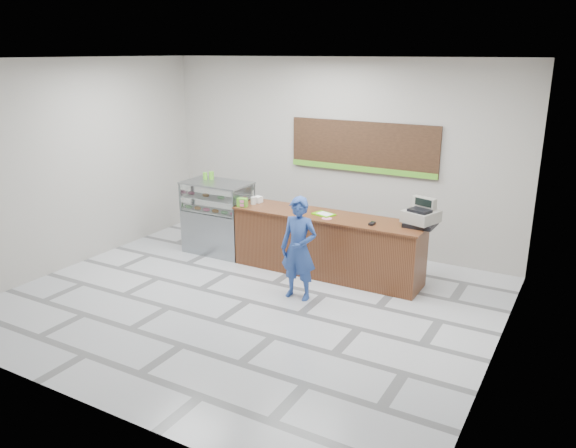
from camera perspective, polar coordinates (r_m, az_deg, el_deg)
The scene contains 16 objects.
floor at distance 8.53m, azimuth -4.07°, elevation -7.79°, with size 7.00×7.00×0.00m, color silver.
back_wall at distance 10.52m, azimuth 4.82°, elevation 7.03°, with size 7.00×7.00×0.00m, color #B2ACA4.
ceiling at distance 7.73m, azimuth -4.64°, elevation 16.43°, with size 7.00×7.00×0.00m, color silver.
sales_counter at distance 9.33m, azimuth 3.95°, elevation -2.11°, with size 3.26×0.76×1.03m.
display_case at distance 10.38m, azimuth -7.14°, elevation 0.72°, with size 1.22×0.72×1.33m.
menu_board at distance 10.24m, azimuth 7.57°, elevation 7.70°, with size 2.80×0.06×0.90m.
cash_register at distance 8.78m, azimuth 13.38°, elevation 0.80°, with size 0.57×0.58×0.42m.
card_terminal at distance 8.74m, azimuth 8.53°, elevation 0.05°, with size 0.07×0.14×0.04m, color black.
serving_tray at distance 9.19m, azimuth 3.66°, elevation 1.01°, with size 0.39×0.33×0.02m.
napkin_box at distance 9.93m, azimuth -3.06°, elevation 2.51°, with size 0.13×0.13×0.11m, color white.
straw_cup at distance 9.81m, azimuth -3.55°, elevation 2.38°, with size 0.09×0.09×0.13m, color silver.
promo_box at distance 9.67m, azimuth -4.67°, elevation 2.20°, with size 0.17×0.11×0.15m, color #5DB328.
donut_decal at distance 8.99m, azimuth 3.97°, elevation 0.57°, with size 0.17×0.17×0.00m, color pink.
green_cup_left at distance 10.47m, azimuth -8.41°, elevation 4.86°, with size 0.08×0.08×0.13m, color #5DB328.
green_cup_right at distance 10.46m, azimuth -7.79°, elevation 4.92°, with size 0.09×0.09×0.14m, color #5DB328.
customer at distance 8.34m, azimuth 1.11°, elevation -2.51°, with size 0.57×0.38×1.57m, color #294792.
Camera 1 is at (4.32, -6.41, 3.60)m, focal length 35.00 mm.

